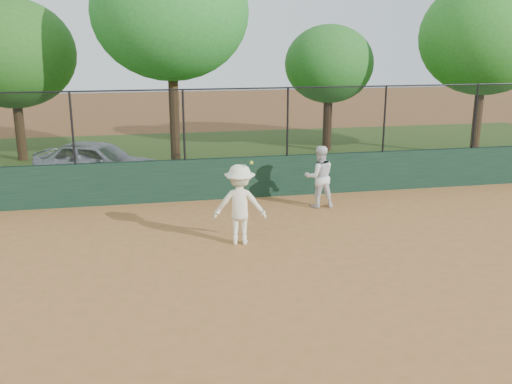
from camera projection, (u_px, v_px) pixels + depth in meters
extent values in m
plane|color=#AB6B37|center=(238.00, 284.00, 10.94)|extent=(80.00, 80.00, 0.00)
cube|color=#183523|center=(203.00, 179.00, 16.46)|extent=(26.00, 0.20, 1.20)
cube|color=#32531A|center=(187.00, 158.00, 22.29)|extent=(36.00, 12.00, 0.01)
imported|color=silver|center=(98.00, 162.00, 18.25)|extent=(4.42, 3.25, 1.40)
imported|color=white|center=(319.00, 177.00, 15.69)|extent=(0.85, 0.67, 1.72)
imported|color=white|center=(240.00, 205.00, 12.87)|extent=(1.32, 0.94, 1.84)
sphere|color=#B0D32E|center=(251.00, 163.00, 12.47)|extent=(0.08, 0.08, 0.08)
cube|color=black|center=(202.00, 124.00, 16.04)|extent=(26.00, 0.02, 2.00)
cylinder|color=black|center=(201.00, 89.00, 15.78)|extent=(26.00, 0.04, 0.04)
cylinder|color=black|center=(72.00, 128.00, 15.37)|extent=(0.06, 0.06, 2.00)
cylinder|color=black|center=(184.00, 125.00, 15.94)|extent=(0.06, 0.06, 2.00)
cylinder|color=black|center=(288.00, 122.00, 16.51)|extent=(0.06, 0.06, 2.00)
cylinder|color=black|center=(384.00, 119.00, 17.08)|extent=(0.06, 0.06, 2.00)
cylinder|color=black|center=(475.00, 116.00, 17.65)|extent=(0.06, 0.06, 2.00)
cylinder|color=#442E17|center=(20.00, 132.00, 21.61)|extent=(0.36, 0.36, 2.20)
ellipsoid|color=#255B1A|center=(12.00, 53.00, 20.85)|extent=(4.62, 4.20, 3.99)
cylinder|color=#432E18|center=(175.00, 121.00, 20.31)|extent=(0.36, 0.36, 3.32)
ellipsoid|color=#267828|center=(170.00, 12.00, 19.33)|extent=(5.38, 4.89, 4.65)
cylinder|color=#382212|center=(327.00, 125.00, 23.47)|extent=(0.36, 0.36, 2.13)
ellipsoid|color=#24611F|center=(329.00, 64.00, 22.82)|extent=(3.59, 3.27, 3.10)
cylinder|color=#4E331C|center=(477.00, 123.00, 22.43)|extent=(0.36, 0.36, 2.62)
ellipsoid|color=#277020|center=(486.00, 37.00, 21.57)|extent=(5.06, 4.60, 4.37)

